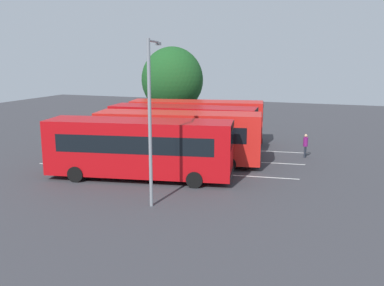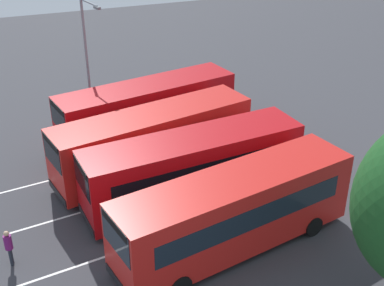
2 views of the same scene
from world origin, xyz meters
TOP-DOWN VIEW (x-y plane):
  - ground_plane at (0.00, 0.00)m, footprint 77.24×77.24m
  - bus_far_left at (-0.40, -5.45)m, footprint 10.84×4.44m
  - bus_center_left at (0.46, -1.64)m, footprint 10.84×4.52m
  - bus_center_right at (-0.47, 1.59)m, footprint 10.74×3.42m
  - bus_far_right at (-0.75, 5.43)m, footprint 10.84×4.46m
  - pedestrian at (8.03, 3.13)m, footprint 0.36×0.36m
  - street_lamp at (2.07, -9.09)m, footprint 0.72×2.48m
  - depot_tree at (-5.24, 11.13)m, footprint 5.95×5.36m
  - lane_stripe_outer_left at (0.00, -3.52)m, footprint 16.52×2.21m
  - lane_stripe_inner_left at (0.00, 0.00)m, footprint 16.52×2.21m
  - lane_stripe_inner_right at (0.00, 3.52)m, footprint 16.52×2.21m

SIDE VIEW (x-z plane):
  - ground_plane at x=0.00m, z-range 0.00..0.00m
  - lane_stripe_outer_left at x=0.00m, z-range 0.00..0.01m
  - lane_stripe_inner_left at x=0.00m, z-range 0.00..0.01m
  - lane_stripe_inner_right at x=0.00m, z-range 0.00..0.01m
  - pedestrian at x=8.03m, z-range 0.14..1.79m
  - bus_far_left at x=-0.40m, z-range 0.15..3.55m
  - bus_center_left at x=0.46m, z-range 0.15..3.55m
  - bus_center_right at x=-0.47m, z-range 0.15..3.55m
  - bus_far_right at x=-0.75m, z-range 0.15..3.55m
  - street_lamp at x=2.07m, z-range 0.59..8.29m
  - depot_tree at x=-5.24m, z-range 0.78..8.61m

